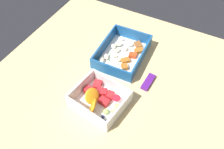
% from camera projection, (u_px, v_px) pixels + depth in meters
% --- Properties ---
extents(table_surface, '(0.80, 0.80, 0.02)m').
position_uv_depth(table_surface, '(111.00, 84.00, 0.78)').
color(table_surface, tan).
rests_on(table_surface, ground).
extents(pasta_container, '(0.21, 0.16, 0.05)m').
position_uv_depth(pasta_container, '(122.00, 54.00, 0.84)').
color(pasta_container, white).
rests_on(pasta_container, table_surface).
extents(fruit_bowl, '(0.16, 0.17, 0.06)m').
position_uv_depth(fruit_bowl, '(100.00, 100.00, 0.71)').
color(fruit_bowl, white).
rests_on(fruit_bowl, table_surface).
extents(candy_bar, '(0.07, 0.03, 0.01)m').
position_uv_depth(candy_bar, '(148.00, 82.00, 0.77)').
color(candy_bar, '#51197A').
rests_on(candy_bar, table_surface).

